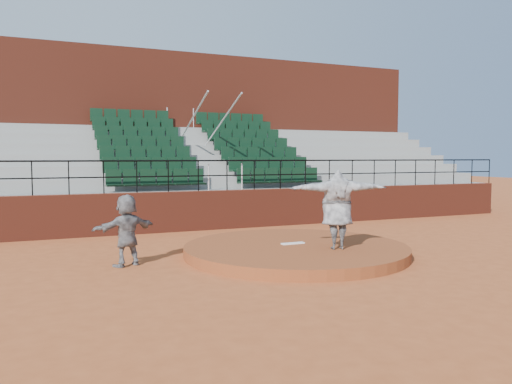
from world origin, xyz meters
TOP-DOWN VIEW (x-y plane):
  - ground at (0.00, 0.00)m, footprint 90.00×90.00m
  - pitchers_mound at (0.00, 0.00)m, footprint 5.50×5.50m
  - pitching_rubber at (0.00, 0.15)m, footprint 0.60×0.15m
  - boundary_wall at (0.00, 5.00)m, footprint 24.00×0.30m
  - wall_railing at (0.00, 5.00)m, footprint 24.04×0.05m
  - seating_deck at (0.00, 8.65)m, footprint 24.00×5.97m
  - press_box_facade at (0.00, 12.60)m, footprint 24.00×3.00m
  - pitcher at (0.65, -0.85)m, footprint 2.38×1.27m
  - fielder at (-4.03, 0.37)m, footprint 1.56×0.97m

SIDE VIEW (x-z plane):
  - ground at x=0.00m, z-range 0.00..0.00m
  - pitchers_mound at x=0.00m, z-range 0.00..0.25m
  - pitching_rubber at x=0.00m, z-range 0.25..0.28m
  - boundary_wall at x=0.00m, z-range 0.00..1.30m
  - fielder at x=-4.03m, z-range 0.00..1.60m
  - pitcher at x=0.65m, z-range 0.25..2.12m
  - seating_deck at x=0.00m, z-range -0.87..3.76m
  - wall_railing at x=0.00m, z-range 1.52..2.54m
  - press_box_facade at x=0.00m, z-range 0.00..7.10m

